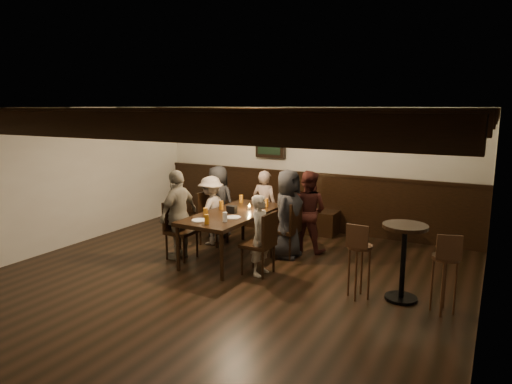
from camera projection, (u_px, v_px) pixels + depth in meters
The scene contains 27 objects.
room at pixel (266, 184), 8.03m from camera, with size 7.00×7.00×7.00m.
dining_table at pixel (233, 216), 7.29m from camera, with size 0.93×2.00×0.74m.
chair_left_near at pixel (213, 228), 8.10m from camera, with size 0.43×0.43×0.93m.
chair_left_far at pixel (181, 241), 7.33m from camera, with size 0.43×0.43×0.93m.
chair_right_near at pixel (286, 240), 7.40m from camera, with size 0.43×0.43×0.92m.
chair_right_far at pixel (259, 255), 6.63m from camera, with size 0.43×0.43×0.93m.
person_bench_left at pixel (218, 201), 8.50m from camera, with size 0.65×0.42×1.34m, color #29292B.
person_bench_centre at pixel (265, 206), 8.20m from camera, with size 0.47×0.31×1.30m, color gray.
person_bench_right at pixel (308, 211), 7.63m from camera, with size 0.67×0.52×1.37m, color #4D201A.
person_left_near at pixel (211, 210), 8.05m from camera, with size 0.79×0.45×1.22m, color #AA9C90.
person_left_far at pixel (179, 214), 7.26m from camera, with size 0.84×0.35×1.44m, color gray.
person_right_near at pixel (288, 214), 7.31m from camera, with size 0.70×0.46×1.43m, color #242426.
person_right_far at pixel (261, 235), 6.56m from camera, with size 0.43×0.28×1.18m, color #B7AE9A.
pint_a at pixel (241, 199), 8.00m from camera, with size 0.07×0.07×0.14m, color #BF7219.
pint_b at pixel (266, 202), 7.70m from camera, with size 0.07×0.07×0.14m, color #BF7219.
pint_c at pixel (221, 205), 7.50m from camera, with size 0.07×0.07×0.14m, color #BF7219.
pint_d at pixel (256, 208), 7.29m from camera, with size 0.07×0.07×0.14m, color silver.
pint_e at pixel (206, 212), 6.99m from camera, with size 0.07×0.07×0.14m, color #BF7219.
pint_f at pixel (225, 217), 6.70m from camera, with size 0.07×0.07×0.14m, color silver.
pint_g at pixel (207, 219), 6.56m from camera, with size 0.07×0.07×0.14m, color #BF7219.
plate_near at pixel (200, 220), 6.75m from camera, with size 0.24×0.24×0.01m, color white.
plate_far at pixel (233, 217), 6.93m from camera, with size 0.24×0.24×0.01m, color white.
condiment_caddy at pixel (232, 209), 7.23m from camera, with size 0.15×0.10×0.12m, color black.
candle at pixel (249, 208), 7.47m from camera, with size 0.05×0.05×0.05m, color beige.
high_top_table at pixel (404, 251), 5.67m from camera, with size 0.55×0.55×0.98m.
bar_stool_left at pixel (359, 270), 5.78m from camera, with size 0.31×0.32×1.00m.
bar_stool_right at pixel (444, 283), 5.36m from camera, with size 0.33×0.35×1.00m.
Camera 1 is at (3.30, -4.85, 2.42)m, focal length 32.00 mm.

